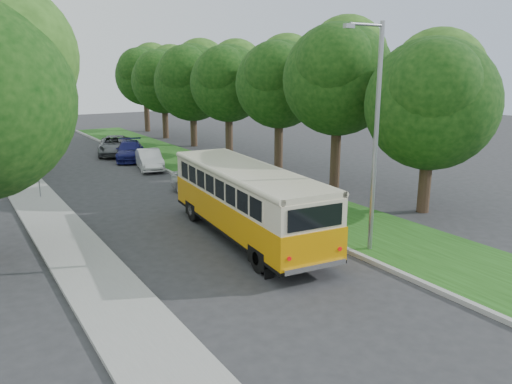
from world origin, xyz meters
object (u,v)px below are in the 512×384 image
car_silver (205,182)px  car_blue (130,151)px  car_white (149,160)px  car_grey (115,145)px  lamppost_near (374,132)px  lamppost_far (17,112)px  vintage_bus (246,203)px

car_silver → car_blue: size_ratio=0.91×
car_white → car_grey: bearing=103.3°
car_white → lamppost_near: bearing=-74.3°
car_blue → car_white: bearing=-71.8°
car_silver → car_white: (-0.05, 8.14, -0.07)m
lamppost_far → car_white: 8.40m
car_grey → car_white: bearing=-69.4°
lamppost_far → car_blue: 9.50m
lamppost_near → vintage_bus: size_ratio=0.82×
vintage_bus → car_grey: 22.18m
car_white → car_blue: 4.08m
lamppost_near → car_blue: size_ratio=1.69×
lamppost_far → car_grey: 10.95m
vintage_bus → car_white: bearing=89.1°
car_silver → car_grey: bearing=77.0°
lamppost_far → car_white: lamppost_far is taller
vintage_bus → car_silver: vintage_bus is taller
lamppost_near → vintage_bus: 5.51m
vintage_bus → car_grey: vintage_bus is taller
lamppost_near → car_blue: (-1.21, 22.89, -3.68)m
lamppost_far → car_silver: bearing=-45.5°
lamppost_far → car_blue: lamppost_far is taller
car_silver → car_blue: 12.21m
lamppost_far → car_silver: size_ratio=1.75×
car_white → car_grey: car_grey is taller
lamppost_near → car_silver: 11.34m
lamppost_near → car_white: bearing=93.8°
car_silver → lamppost_far: bearing=120.7°
lamppost_near → car_blue: bearing=93.0°
lamppost_far → car_white: bearing=2.3°
lamppost_near → car_blue: lamppost_near is taller
car_grey → car_silver: bearing=-69.9°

